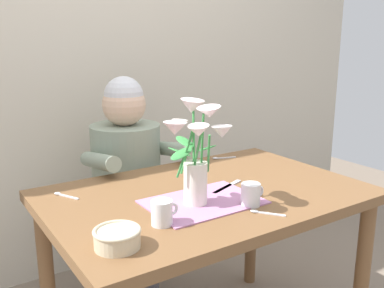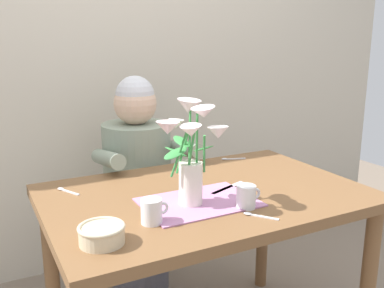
% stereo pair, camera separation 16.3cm
% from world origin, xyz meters
% --- Properties ---
extents(wood_panel_backdrop, '(4.00, 0.10, 2.50)m').
position_xyz_m(wood_panel_backdrop, '(0.00, 1.05, 1.25)').
color(wood_panel_backdrop, beige).
rests_on(wood_panel_backdrop, ground_plane).
extents(dining_table, '(1.20, 0.80, 0.74)m').
position_xyz_m(dining_table, '(0.00, 0.00, 0.64)').
color(dining_table, brown).
rests_on(dining_table, ground_plane).
extents(seated_person, '(0.45, 0.47, 1.14)m').
position_xyz_m(seated_person, '(-0.05, 0.62, 0.56)').
color(seated_person, '#4C4C56').
rests_on(seated_person, ground_plane).
extents(striped_placemat, '(0.40, 0.28, 0.00)m').
position_xyz_m(striped_placemat, '(-0.08, -0.09, 0.74)').
color(striped_placemat, '#B275A3').
rests_on(striped_placemat, dining_table).
extents(flower_vase, '(0.28, 0.23, 0.37)m').
position_xyz_m(flower_vase, '(-0.11, -0.09, 0.94)').
color(flower_vase, silver).
rests_on(flower_vase, dining_table).
extents(ceramic_bowl, '(0.14, 0.14, 0.06)m').
position_xyz_m(ceramic_bowl, '(-0.47, -0.24, 0.77)').
color(ceramic_bowl, beige).
rests_on(ceramic_bowl, dining_table).
extents(dinner_knife, '(0.18, 0.08, 0.00)m').
position_xyz_m(dinner_knife, '(0.09, -0.01, 0.74)').
color(dinner_knife, silver).
rests_on(dinner_knife, dining_table).
extents(coffee_cup, '(0.09, 0.07, 0.08)m').
position_xyz_m(coffee_cup, '(0.05, -0.20, 0.78)').
color(coffee_cup, silver).
rests_on(coffee_cup, dining_table).
extents(tea_cup, '(0.09, 0.07, 0.08)m').
position_xyz_m(tea_cup, '(-0.29, -0.17, 0.78)').
color(tea_cup, silver).
rests_on(tea_cup, dining_table).
extents(spoon_0, '(0.08, 0.10, 0.01)m').
position_xyz_m(spoon_0, '(0.03, -0.28, 0.74)').
color(spoon_0, silver).
rests_on(spoon_0, dining_table).
extents(spoon_1, '(0.07, 0.11, 0.01)m').
position_xyz_m(spoon_1, '(-0.48, 0.25, 0.74)').
color(spoon_1, silver).
rests_on(spoon_1, dining_table).
extents(spoon_2, '(0.12, 0.05, 0.01)m').
position_xyz_m(spoon_2, '(0.32, 0.34, 0.74)').
color(spoon_2, silver).
rests_on(spoon_2, dining_table).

